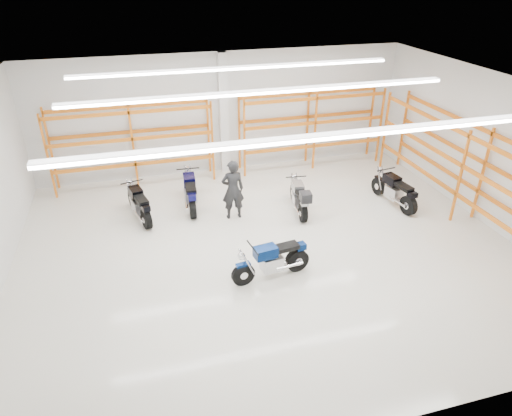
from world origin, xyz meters
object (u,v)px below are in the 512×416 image
object	(u,v)px
motorcycle_back_d	(396,192)
motorcycle_back_a	(139,205)
motorcycle_main	(274,260)
motorcycle_back_b	(190,193)
structural_column	(224,115)
motorcycle_back_c	(300,199)
standing_man	(233,190)

from	to	relation	value
motorcycle_back_d	motorcycle_back_a	bearing A→B (deg)	170.73
motorcycle_main	motorcycle_back_b	size ratio (longest dim) A/B	0.93
motorcycle_main	structural_column	world-z (taller)	structural_column
motorcycle_back_a	motorcycle_back_c	size ratio (longest dim) A/B	1.00
motorcycle_back_b	standing_man	bearing A→B (deg)	-40.50
motorcycle_back_d	standing_man	size ratio (longest dim) A/B	1.13
motorcycle_main	motorcycle_back_d	bearing A→B (deg)	27.83
motorcycle_back_d	standing_man	xyz separation A→B (m)	(-5.41, 0.66, 0.47)
motorcycle_main	motorcycle_back_d	distance (m)	5.76
motorcycle_back_d	motorcycle_main	bearing A→B (deg)	-152.17
motorcycle_back_b	motorcycle_back_a	bearing A→B (deg)	-168.40
motorcycle_back_a	motorcycle_back_b	distance (m)	1.71
motorcycle_back_c	standing_man	world-z (taller)	standing_man
motorcycle_back_d	structural_column	bearing A→B (deg)	137.73
motorcycle_main	motorcycle_back_c	distance (m)	3.55
structural_column	motorcycle_main	bearing A→B (deg)	-91.85
motorcycle_back_a	structural_column	bearing A→B (deg)	41.74
motorcycle_back_a	standing_man	world-z (taller)	standing_man
standing_man	structural_column	xyz separation A→B (m)	(0.55, 3.76, 1.27)
motorcycle_back_a	structural_column	xyz separation A→B (m)	(3.44, 3.07, 1.75)
motorcycle_back_d	standing_man	distance (m)	5.48
motorcycle_back_a	standing_man	bearing A→B (deg)	-13.45
motorcycle_main	motorcycle_back_b	world-z (taller)	motorcycle_back_b
motorcycle_back_a	motorcycle_back_d	world-z (taller)	motorcycle_back_d
motorcycle_back_c	structural_column	bearing A→B (deg)	111.33
motorcycle_main	motorcycle_back_b	distance (m)	4.65
structural_column	motorcycle_back_a	bearing A→B (deg)	-138.26
motorcycle_back_d	structural_column	size ratio (longest dim) A/B	0.49
motorcycle_back_c	motorcycle_back_d	xyz separation A→B (m)	(3.28, -0.35, -0.02)
structural_column	standing_man	bearing A→B (deg)	-98.29
motorcycle_back_a	structural_column	size ratio (longest dim) A/B	0.48
motorcycle_main	motorcycle_back_a	world-z (taller)	motorcycle_back_a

